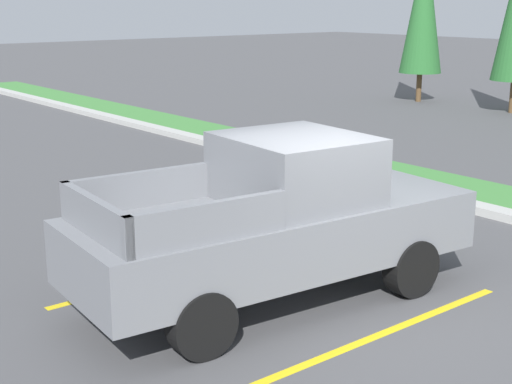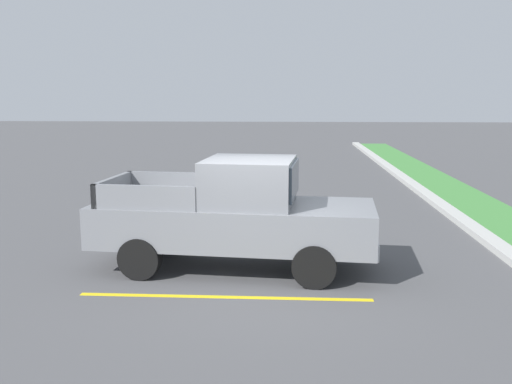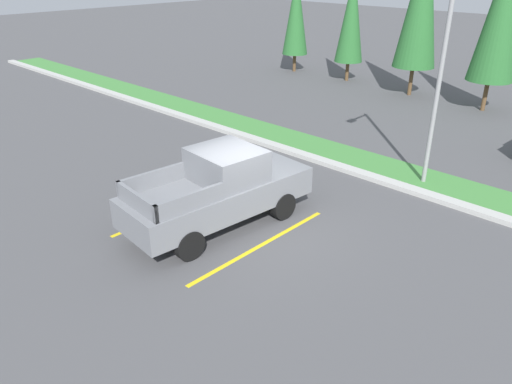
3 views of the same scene
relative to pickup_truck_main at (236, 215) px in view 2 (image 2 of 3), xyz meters
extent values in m
plane|color=#4C4C4F|center=(0.65, 0.44, -1.04)|extent=(120.00, 120.00, 0.00)
cube|color=yellow|center=(-1.55, -0.05, -1.04)|extent=(0.12, 4.80, 0.01)
cube|color=yellow|center=(1.55, -0.05, -1.04)|extent=(0.12, 4.80, 0.01)
cylinder|color=black|center=(-0.71, 1.57, -0.66)|extent=(0.35, 0.78, 0.76)
cylinder|color=black|center=(0.98, 1.42, -0.66)|extent=(0.35, 0.78, 0.76)
cylinder|color=black|center=(-0.99, -1.52, -0.66)|extent=(0.35, 0.78, 0.76)
cylinder|color=black|center=(0.70, -1.67, -0.66)|extent=(0.35, 0.78, 0.76)
cube|color=slate|center=(0.00, -0.05, -0.16)|extent=(2.36, 5.35, 0.76)
cube|color=slate|center=(0.02, 0.25, 0.64)|extent=(1.90, 1.75, 0.84)
cube|color=#2D3842|center=(0.10, 1.06, 0.69)|extent=(1.62, 0.20, 0.63)
cube|color=slate|center=(-0.98, -1.42, 0.44)|extent=(0.27, 1.90, 0.44)
cube|color=slate|center=(0.71, -1.57, 0.44)|extent=(0.27, 1.90, 0.44)
cube|color=slate|center=(-0.21, -2.39, 0.44)|extent=(1.80, 0.26, 0.44)
cube|color=silver|center=(0.22, 2.49, -0.40)|extent=(1.81, 0.32, 0.28)
camera|label=1|loc=(6.75, -5.83, 2.67)|focal=52.36mm
camera|label=2|loc=(10.10, 0.96, 2.21)|focal=38.87mm
camera|label=3|loc=(8.79, -7.82, 5.53)|focal=34.56mm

